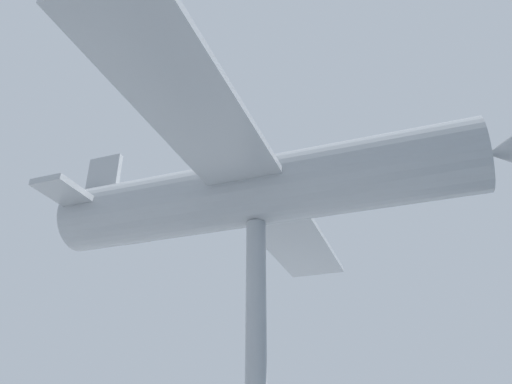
% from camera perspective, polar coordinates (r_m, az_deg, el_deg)
% --- Properties ---
extents(support_pylon_central, '(0.50, 0.50, 7.24)m').
position_cam_1_polar(support_pylon_central, '(11.93, 0.00, -19.69)').
color(support_pylon_central, '#999EA3').
rests_on(support_pylon_central, ground_plane).
extents(suspended_airplane, '(14.41, 13.19, 3.01)m').
position_cam_1_polar(suspended_airplane, '(13.24, 1.28, 0.25)').
color(suspended_airplane, '#93999E').
rests_on(suspended_airplane, support_pylon_central).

